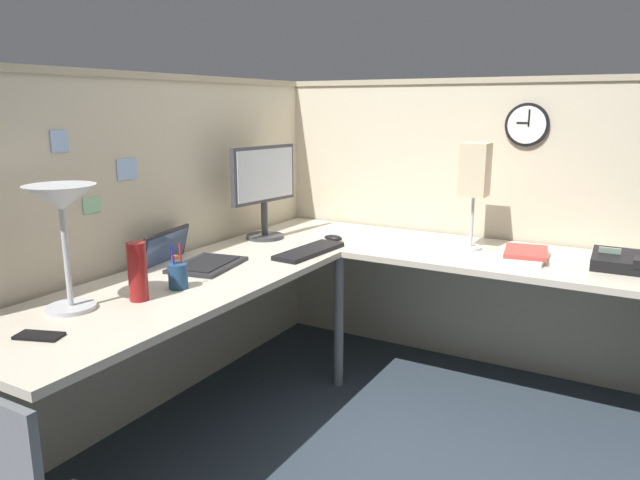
{
  "coord_description": "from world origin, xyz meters",
  "views": [
    {
      "loc": [
        -2.38,
        -1.17,
        1.44
      ],
      "look_at": [
        -0.09,
        0.13,
        0.84
      ],
      "focal_mm": 33.18,
      "sensor_mm": 36.0,
      "label": 1
    }
  ],
  "objects": [
    {
      "name": "pen_cup",
      "position": [
        -0.71,
        0.42,
        0.78
      ],
      "size": [
        0.08,
        0.08,
        0.18
      ],
      "color": "navy",
      "rests_on": "desk"
    },
    {
      "name": "cubicle_wall_back",
      "position": [
        -0.36,
        0.87,
        0.79
      ],
      "size": [
        2.57,
        0.12,
        1.58
      ],
      "color": "beige",
      "rests_on": "ground"
    },
    {
      "name": "desk",
      "position": [
        -0.15,
        -0.05,
        0.63
      ],
      "size": [
        2.35,
        2.15,
        0.73
      ],
      "color": "beige",
      "rests_on": "ground"
    },
    {
      "name": "thermos_flask",
      "position": [
        -0.89,
        0.45,
        0.84
      ],
      "size": [
        0.07,
        0.07,
        0.22
      ],
      "primitive_type": "cylinder",
      "color": "maroon",
      "rests_on": "desk"
    },
    {
      "name": "office_phone",
      "position": [
        0.45,
        -1.07,
        0.77
      ],
      "size": [
        0.19,
        0.21,
        0.11
      ],
      "color": "black",
      "rests_on": "desk"
    },
    {
      "name": "pinned_note_leftmost",
      "position": [
        -0.57,
        0.82,
        1.17
      ],
      "size": [
        0.11,
        0.0,
        0.09
      ],
      "primitive_type": "cube",
      "color": "#99B7E5"
    },
    {
      "name": "laptop",
      "position": [
        -0.42,
        0.63,
        0.75
      ],
      "size": [
        0.4,
        0.43,
        0.22
      ],
      "color": "#232326",
      "rests_on": "desk"
    },
    {
      "name": "cell_phone",
      "position": [
        -1.31,
        0.45,
        0.73
      ],
      "size": [
        0.11,
        0.16,
        0.01
      ],
      "primitive_type": "cube",
      "rotation": [
        0.0,
        0.0,
        0.35
      ],
      "color": "black",
      "rests_on": "desk"
    },
    {
      "name": "computer_mouse",
      "position": [
        0.33,
        0.28,
        0.75
      ],
      "size": [
        0.06,
        0.1,
        0.03
      ],
      "primitive_type": "ellipsoid",
      "color": "black",
      "rests_on": "desk"
    },
    {
      "name": "monitor",
      "position": [
        0.2,
        0.64,
        1.02
      ],
      "size": [
        0.46,
        0.2,
        0.5
      ],
      "color": "#38383D",
      "rests_on": "desk"
    },
    {
      "name": "ground_plane",
      "position": [
        0.0,
        0.0,
        0.0
      ],
      "size": [
        6.8,
        6.8,
        0.0
      ],
      "primitive_type": "plane",
      "color": "#2D3842"
    },
    {
      "name": "cubicle_wall_right",
      "position": [
        0.87,
        -0.27,
        0.79
      ],
      "size": [
        0.12,
        2.37,
        1.58
      ],
      "color": "beige",
      "rests_on": "ground"
    },
    {
      "name": "pinned_note_middle",
      "position": [
        -0.77,
        0.82,
        1.04
      ],
      "size": [
        0.09,
        0.0,
        0.06
      ],
      "primitive_type": "cube",
      "color": "#8CCC99"
    },
    {
      "name": "desk_lamp_paper",
      "position": [
        0.52,
        -0.4,
        1.11
      ],
      "size": [
        0.13,
        0.13,
        0.53
      ],
      "color": "#B7BABF",
      "rests_on": "desk"
    },
    {
      "name": "keyboard",
      "position": [
        0.03,
        0.26,
        0.74
      ],
      "size": [
        0.44,
        0.17,
        0.02
      ],
      "primitive_type": "cube",
      "rotation": [
        0.0,
        0.0,
        -0.07
      ],
      "color": "black",
      "rests_on": "desk"
    },
    {
      "name": "pinned_note_rightmost",
      "position": [
        -0.89,
        0.82,
        1.3
      ],
      "size": [
        0.08,
        0.0,
        0.08
      ],
      "primitive_type": "cube",
      "color": "#99B7E5"
    },
    {
      "name": "desk_lamp_dome",
      "position": [
        -1.09,
        0.58,
        1.09
      ],
      "size": [
        0.24,
        0.24,
        0.44
      ],
      "color": "#B7BABF",
      "rests_on": "desk"
    },
    {
      "name": "book_stack",
      "position": [
        0.44,
        -0.68,
        0.75
      ],
      "size": [
        0.3,
        0.23,
        0.04
      ],
      "color": "silver",
      "rests_on": "desk"
    },
    {
      "name": "wall_clock",
      "position": [
        0.82,
        -0.57,
        1.34
      ],
      "size": [
        0.04,
        0.22,
        0.22
      ],
      "color": "black"
    }
  ]
}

